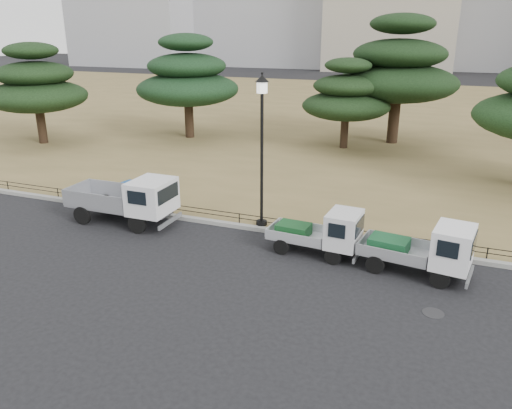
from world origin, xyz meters
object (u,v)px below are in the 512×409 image
at_px(truck_kei_rear, 424,249).
at_px(truck_kei_front, 321,232).
at_px(street_lamp, 262,127).
at_px(truck_large, 127,198).
at_px(tarp_pile, 128,195).

bearing_deg(truck_kei_rear, truck_kei_front, -177.17).
xyz_separation_m(truck_kei_front, street_lamp, (-2.76, 1.48, 3.19)).
relative_size(truck_large, truck_kei_front, 1.37).
bearing_deg(truck_kei_rear, truck_large, -173.82).
bearing_deg(truck_large, tarp_pile, 124.96).
xyz_separation_m(street_lamp, tarp_pile, (-6.27, 0.15, -3.44)).
height_order(truck_large, truck_kei_front, truck_large).
bearing_deg(truck_kei_rear, street_lamp, 171.86).
bearing_deg(truck_kei_front, truck_large, -176.59).
bearing_deg(truck_kei_front, truck_kei_rear, -1.37).
height_order(truck_large, tarp_pile, truck_large).
distance_m(truck_large, truck_kei_front, 7.96).
height_order(street_lamp, tarp_pile, street_lamp).
bearing_deg(tarp_pile, street_lamp, -1.34).
xyz_separation_m(truck_large, truck_kei_front, (7.96, -0.08, -0.24)).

